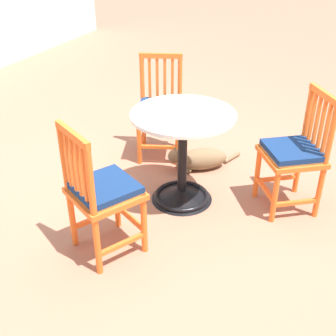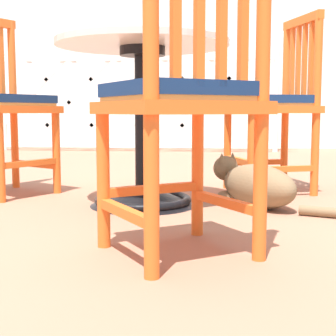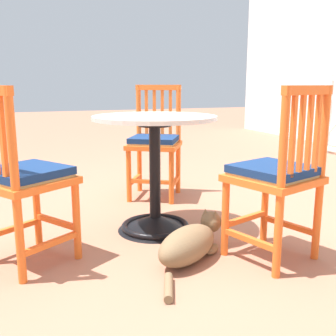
{
  "view_description": "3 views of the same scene",
  "coord_description": "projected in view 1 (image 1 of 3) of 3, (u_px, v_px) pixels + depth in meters",
  "views": [
    {
      "loc": [
        -2.66,
        -0.96,
        1.91
      ],
      "look_at": [
        -0.12,
        0.07,
        0.32
      ],
      "focal_mm": 45.73,
      "sensor_mm": 36.0,
      "label": 1
    },
    {
      "loc": [
        0.3,
        -2.23,
        0.42
      ],
      "look_at": [
        0.09,
        0.15,
        0.15
      ],
      "focal_mm": 53.92,
      "sensor_mm": 36.0,
      "label": 2
    },
    {
      "loc": [
        2.31,
        -0.79,
        0.92
      ],
      "look_at": [
        -0.13,
        0.13,
        0.37
      ],
      "focal_mm": 42.97,
      "sensor_mm": 36.0,
      "label": 3
    }
  ],
  "objects": [
    {
      "name": "cafe_table",
      "position": [
        182.0,
        167.0,
        3.25
      ],
      "size": [
        0.76,
        0.76,
        0.73
      ],
      "color": "black",
      "rests_on": "ground_plane"
    },
    {
      "name": "tabby_cat",
      "position": [
        198.0,
        159.0,
        3.75
      ],
      "size": [
        0.57,
        0.54,
        0.23
      ],
      "color": "brown",
      "rests_on": "ground_plane"
    },
    {
      "name": "orange_chair_facing_out",
      "position": [
        102.0,
        193.0,
        2.65
      ],
      "size": [
        0.55,
        0.55,
        0.91
      ],
      "color": "orange",
      "rests_on": "ground_plane"
    },
    {
      "name": "orange_chair_at_corner",
      "position": [
        294.0,
        154.0,
        3.09
      ],
      "size": [
        0.55,
        0.55,
        0.91
      ],
      "color": "orange",
      "rests_on": "ground_plane"
    },
    {
      "name": "orange_chair_near_fence",
      "position": [
        160.0,
        110.0,
        3.81
      ],
      "size": [
        0.5,
        0.5,
        0.91
      ],
      "color": "orange",
      "rests_on": "ground_plane"
    },
    {
      "name": "ground_plane",
      "position": [
        182.0,
        198.0,
        3.4
      ],
      "size": [
        24.0,
        24.0,
        0.0
      ],
      "primitive_type": "plane",
      "color": "#A36B51"
    }
  ]
}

